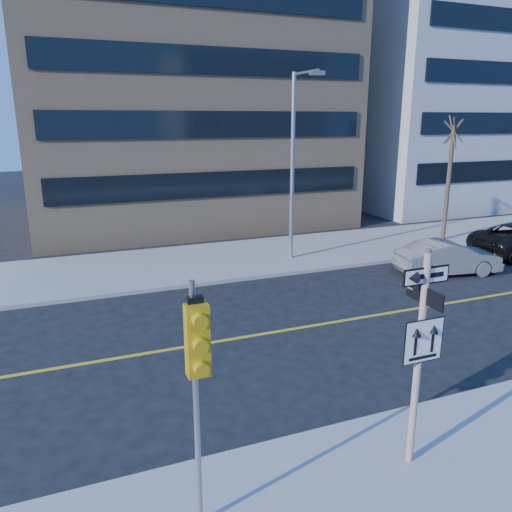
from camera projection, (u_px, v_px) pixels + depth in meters
name	position (u px, v px, depth m)	size (l,w,h in m)	color
ground	(339.00, 399.00, 11.55)	(120.00, 120.00, 0.00)	black
far_sidewalk	(503.00, 230.00, 28.68)	(66.00, 6.00, 0.15)	#999890
sign_pole	(420.00, 348.00, 8.65)	(0.92, 0.92, 4.06)	silver
traffic_signal	(197.00, 360.00, 6.94)	(0.32, 0.45, 4.00)	gray
parked_car_b	(448.00, 258.00, 20.67)	(4.28, 1.49, 1.41)	slate
streetlight_a	(295.00, 155.00, 21.34)	(0.55, 2.25, 8.00)	gray
street_tree_west	(453.00, 134.00, 24.82)	(1.80, 1.80, 6.35)	#392D22
building_brick	(172.00, 75.00, 32.27)	(18.00, 18.00, 18.00)	tan
building_grey_mid	(449.00, 103.00, 39.59)	(20.00, 16.00, 15.00)	#A7A9AC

